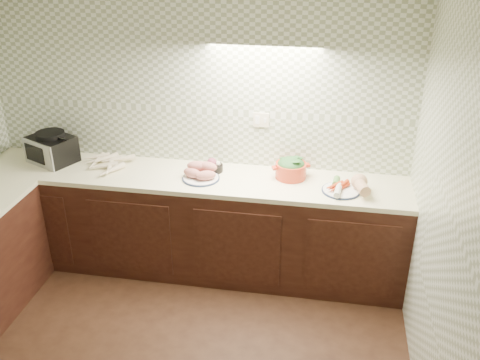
% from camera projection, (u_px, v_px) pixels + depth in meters
% --- Properties ---
extents(room, '(3.60, 3.60, 2.60)m').
position_uv_depth(room, '(111.00, 173.00, 2.78)').
color(room, black).
rests_on(room, ground).
extents(counter, '(3.60, 3.60, 0.90)m').
position_uv_depth(counter, '(76.00, 269.00, 4.01)').
color(counter, black).
rests_on(counter, ground).
extents(toaster_oven, '(0.47, 0.43, 0.27)m').
position_uv_depth(toaster_oven, '(52.00, 148.00, 4.63)').
color(toaster_oven, black).
rests_on(toaster_oven, counter).
extents(parsnip_pile, '(0.38, 0.48, 0.08)m').
position_uv_depth(parsnip_pile, '(109.00, 164.00, 4.56)').
color(parsnip_pile, beige).
rests_on(parsnip_pile, counter).
extents(sweet_potato_plate, '(0.31, 0.31, 0.14)m').
position_uv_depth(sweet_potato_plate, '(201.00, 173.00, 4.36)').
color(sweet_potato_plate, '#182341').
rests_on(sweet_potato_plate, counter).
extents(onion_bowl, '(0.15, 0.15, 0.12)m').
position_uv_depth(onion_bowl, '(213.00, 166.00, 4.49)').
color(onion_bowl, black).
rests_on(onion_bowl, counter).
extents(dutch_oven, '(0.33, 0.33, 0.18)m').
position_uv_depth(dutch_oven, '(291.00, 168.00, 4.36)').
color(dutch_oven, red).
rests_on(dutch_oven, counter).
extents(veg_plate, '(0.37, 0.35, 0.14)m').
position_uv_depth(veg_plate, '(350.00, 185.00, 4.16)').
color(veg_plate, '#182341').
rests_on(veg_plate, counter).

